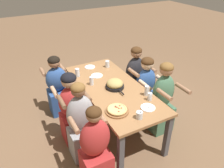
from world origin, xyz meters
TOP-DOWN VIEW (x-y plane):
  - ground_plane at (0.00, 0.00)m, footprint 18.00×18.00m
  - dining_table at (0.00, 0.00)m, footprint 1.94×0.85m
  - pizza_board_main at (0.57, -0.23)m, footprint 0.30×0.30m
  - skillet_bowl at (0.04, 0.03)m, footprint 0.40×0.28m
  - empty_plate_a at (-0.78, -0.03)m, footprint 0.18×0.18m
  - empty_plate_b at (0.69, 0.16)m, footprint 0.19×0.19m
  - empty_plate_c at (-0.43, -0.06)m, footprint 0.19×0.19m
  - cocktail_glass_blue at (0.81, -0.05)m, footprint 0.08×0.08m
  - drinking_glass_a at (0.55, 0.29)m, footprint 0.06×0.06m
  - drinking_glass_b at (-0.65, 0.25)m, footprint 0.07×0.07m
  - drinking_glass_c at (-0.56, -0.34)m, footprint 0.07×0.07m
  - drinking_glass_d at (-0.20, -0.24)m, footprint 0.06×0.06m
  - drinking_glass_e at (0.43, 0.32)m, footprint 0.06×0.06m
  - diner_near_right at (0.81, -0.65)m, footprint 0.51×0.40m
  - diner_near_midright at (0.35, -0.65)m, footprint 0.51×0.40m
  - diner_near_left at (-0.79, -0.65)m, footprint 0.51×0.40m
  - diner_far_midright at (0.43, 0.65)m, footprint 0.51×0.40m
  - diner_near_center at (-0.02, -0.65)m, footprint 0.51×0.40m
  - diner_far_center at (-0.02, 0.65)m, footprint 0.51×0.40m
  - diner_far_midleft at (-0.34, 0.65)m, footprint 0.51×0.40m

SIDE VIEW (x-z plane):
  - ground_plane at x=0.00m, z-range 0.00..0.00m
  - diner_near_left at x=-0.79m, z-range -0.04..1.04m
  - diner_near_right at x=0.81m, z-range -0.06..1.06m
  - diner_far_center at x=-0.02m, z-range -0.04..1.06m
  - diner_near_center at x=-0.02m, z-range -0.04..1.09m
  - diner_near_midright at x=0.35m, z-range -0.06..1.11m
  - diner_far_midleft at x=-0.34m, z-range -0.05..1.11m
  - diner_far_midright at x=0.43m, z-range -0.05..1.14m
  - dining_table at x=0.00m, z-range 0.29..1.04m
  - empty_plate_b at x=0.69m, z-range 0.75..0.77m
  - empty_plate_c at x=-0.43m, z-range 0.75..0.77m
  - empty_plate_a at x=-0.78m, z-range 0.75..0.77m
  - pizza_board_main at x=0.57m, z-range 0.75..0.80m
  - cocktail_glass_blue at x=0.81m, z-range 0.74..0.85m
  - drinking_glass_a at x=0.55m, z-range 0.74..0.86m
  - drinking_glass_b at x=-0.65m, z-range 0.74..0.86m
  - skillet_bowl at x=0.04m, z-range 0.74..0.88m
  - drinking_glass_c at x=-0.56m, z-range 0.75..0.88m
  - drinking_glass_e at x=0.43m, z-range 0.74..0.89m
  - drinking_glass_d at x=-0.20m, z-range 0.75..0.89m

